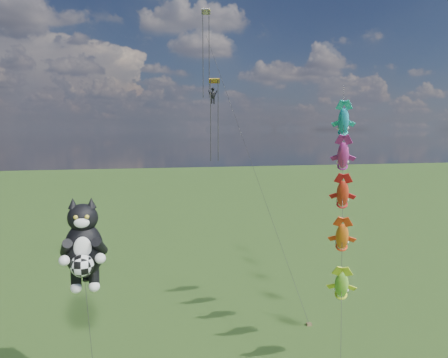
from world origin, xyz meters
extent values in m
cylinder|color=black|center=(-1.79, -3.47, 3.38)|extent=(0.71, 2.64, 6.48)
ellipsoid|color=black|center=(-2.12, -1.85, 8.31)|extent=(2.69, 2.38, 3.38)
ellipsoid|color=black|center=(-2.12, -1.95, 10.31)|extent=(2.12, 1.99, 1.71)
cone|color=black|center=(-2.65, -1.95, 11.21)|extent=(0.71, 0.71, 0.63)
cone|color=black|center=(-1.59, -1.95, 11.21)|extent=(0.71, 0.71, 0.63)
ellipsoid|color=white|center=(-2.12, -2.64, 10.15)|extent=(0.96, 0.63, 0.61)
ellipsoid|color=white|center=(-2.12, -2.64, 8.62)|extent=(1.12, 0.63, 1.39)
sphere|color=gold|center=(-2.44, -2.71, 10.50)|extent=(0.25, 0.25, 0.25)
sphere|color=gold|center=(-1.81, -2.71, 10.50)|extent=(0.25, 0.25, 0.25)
sphere|color=white|center=(-3.13, -2.96, 8.04)|extent=(0.63, 0.63, 0.63)
sphere|color=white|center=(-1.12, -2.96, 8.04)|extent=(0.63, 0.63, 0.63)
sphere|color=white|center=(-2.65, -2.00, 6.03)|extent=(0.68, 0.68, 0.68)
sphere|color=white|center=(-1.59, -2.00, 6.03)|extent=(0.68, 0.68, 0.68)
sphere|color=white|center=(-2.12, -3.27, 7.78)|extent=(1.33, 1.33, 1.33)
cylinder|color=black|center=(15.53, -0.58, 9.73)|extent=(7.06, 14.20, 19.17)
ellipsoid|color=green|center=(13.98, -3.70, 5.51)|extent=(1.83, 2.49, 2.58)
ellipsoid|color=orange|center=(14.97, -1.71, 8.19)|extent=(1.83, 2.49, 2.58)
ellipsoid|color=#E54D19|center=(15.95, 0.27, 10.88)|extent=(1.83, 2.49, 2.58)
ellipsoid|color=#D83395|center=(16.93, 2.25, 13.56)|extent=(1.83, 2.49, 2.58)
ellipsoid|color=blue|center=(17.92, 4.24, 16.24)|extent=(1.83, 2.49, 2.58)
cube|color=brown|center=(14.40, 2.22, 0.11)|extent=(0.40, 0.30, 0.22)
cylinder|color=black|center=(11.73, 10.32, 12.86)|extent=(5.39, 16.24, 25.44)
cube|color=#2F9520|center=(9.32, 15.27, 20.47)|extent=(1.16, 0.68, 0.52)
cylinder|color=black|center=(8.94, 15.27, 16.32)|extent=(0.08, 0.08, 8.30)
cylinder|color=black|center=(9.70, 15.27, 16.32)|extent=(0.08, 0.08, 8.30)
cube|color=#1929BD|center=(9.05, 18.42, 27.99)|extent=(1.03, 0.72, 0.61)
cylinder|color=black|center=(8.72, 18.42, 23.37)|extent=(0.08, 0.08, 9.24)
cylinder|color=black|center=(9.38, 18.42, 23.37)|extent=(0.08, 0.08, 9.24)
camera|label=1|loc=(0.63, -28.81, 15.55)|focal=35.00mm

